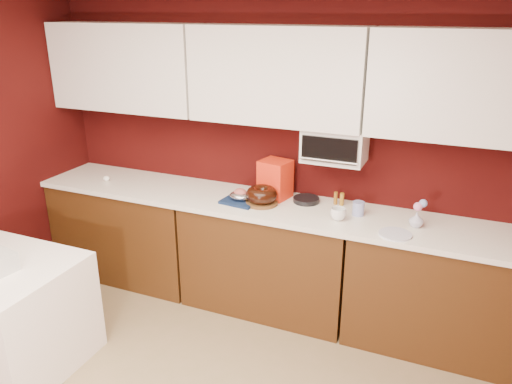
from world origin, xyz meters
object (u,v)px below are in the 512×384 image
at_px(toaster_oven, 335,145).
at_px(blue_jar, 358,208).
at_px(bundt_cake, 262,194).
at_px(foil_ham_nest, 240,195).
at_px(flower_vase, 416,219).
at_px(dining_table, 3,313).
at_px(coffee_mug, 338,213).
at_px(pandoro_box, 275,179).

distance_m(toaster_oven, blue_jar, 0.50).
xyz_separation_m(toaster_oven, bundt_cake, (-0.50, -0.20, -0.40)).
xyz_separation_m(foil_ham_nest, flower_vase, (1.30, 0.06, 0.00)).
height_order(dining_table, blue_jar, blue_jar).
height_order(bundt_cake, coffee_mug, bundt_cake).
relative_size(toaster_oven, foil_ham_nest, 2.62).
height_order(bundt_cake, pandoro_box, pandoro_box).
height_order(dining_table, coffee_mug, coffee_mug).
height_order(pandoro_box, flower_vase, pandoro_box).
relative_size(foil_ham_nest, flower_vase, 1.46).
relative_size(coffee_mug, flower_vase, 0.91).
bearing_deg(toaster_oven, pandoro_box, -178.36).
xyz_separation_m(pandoro_box, blue_jar, (0.69, -0.11, -0.10)).
bearing_deg(pandoro_box, flower_vase, 4.31).
bearing_deg(coffee_mug, dining_table, -147.69).
xyz_separation_m(dining_table, blue_jar, (2.08, 1.39, 0.58)).
bearing_deg(coffee_mug, blue_jar, 51.52).
xyz_separation_m(toaster_oven, coffee_mug, (0.12, -0.26, -0.42)).
bearing_deg(pandoro_box, bundt_cake, -89.49).
height_order(bundt_cake, blue_jar, bundt_cake).
bearing_deg(foil_ham_nest, blue_jar, 6.63).
height_order(dining_table, bundt_cake, bundt_cake).
bearing_deg(bundt_cake, coffee_mug, -6.02).
relative_size(foil_ham_nest, coffee_mug, 1.60).
bearing_deg(bundt_cake, dining_table, -135.99).
height_order(toaster_oven, bundt_cake, toaster_oven).
bearing_deg(pandoro_box, dining_table, -120.75).
bearing_deg(pandoro_box, toaster_oven, 13.91).
distance_m(foil_ham_nest, flower_vase, 1.30).
bearing_deg(coffee_mug, flower_vase, 10.36).
distance_m(foil_ham_nest, pandoro_box, 0.31).
distance_m(dining_table, bundt_cake, 1.98).
relative_size(toaster_oven, coffee_mug, 4.21).
xyz_separation_m(coffee_mug, blue_jar, (0.11, 0.14, -0.00)).
distance_m(dining_table, flower_vase, 2.89).
distance_m(blue_jar, flower_vase, 0.41).
relative_size(bundt_cake, pandoro_box, 0.79).
height_order(foil_ham_nest, flower_vase, flower_vase).
bearing_deg(toaster_oven, bundt_cake, -158.33).
distance_m(foil_ham_nest, coffee_mug, 0.78).
distance_m(bundt_cake, foil_ham_nest, 0.17).
bearing_deg(flower_vase, blue_jar, 173.50).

